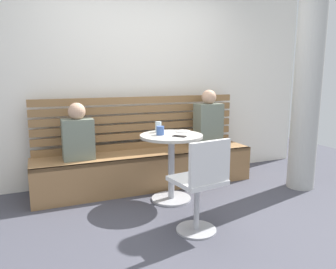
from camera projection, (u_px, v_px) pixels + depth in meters
ground at (191, 228)px, 2.90m from camera, size 8.00×8.00×0.00m
back_wall at (135, 69)px, 4.12m from camera, size 5.20×0.10×2.90m
concrete_pillar at (309, 73)px, 3.72m from camera, size 0.32×0.32×2.80m
booth_bench at (148, 169)px, 3.94m from camera, size 2.70×0.52×0.44m
booth_backrest at (141, 122)px, 4.06m from camera, size 2.65×0.04×0.67m
cafe_table at (171, 155)px, 3.46m from camera, size 0.68×0.68×0.74m
white_chair at (202, 183)px, 2.71m from camera, size 0.46×0.46×0.85m
person_adult at (208, 121)px, 4.18m from camera, size 0.34×0.22×0.75m
person_child_left at (78, 135)px, 3.54m from camera, size 0.34×0.22×0.64m
cup_glass_tall at (158, 127)px, 3.57m from camera, size 0.07×0.07×0.12m
cup_mug_blue at (160, 131)px, 3.40m from camera, size 0.08×0.08×0.09m
plate_small at (183, 131)px, 3.60m from camera, size 0.17×0.17×0.01m
phone_on_table at (179, 136)px, 3.32m from camera, size 0.14×0.15×0.01m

